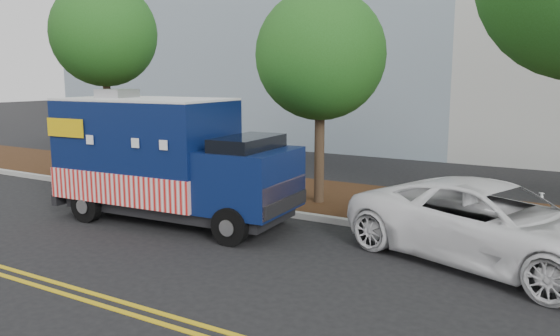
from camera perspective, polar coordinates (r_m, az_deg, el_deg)
The scene contains 10 objects.
ground at distance 12.90m, azimuth -4.93°, elevation -6.03°, with size 120.00×120.00×0.00m, color black.
curb at distance 14.00m, azimuth -1.60°, elevation -4.42°, with size 120.00×0.18×0.15m, color #9E9E99.
mulch_strip at distance 15.77m, azimuth 2.48°, elevation -2.82°, with size 120.00×4.00×0.15m, color #321E0E.
centerline_near at distance 9.82m, azimuth -20.52°, elevation -11.72°, with size 120.00×0.10×0.01m, color gold.
centerline_far at distance 9.67m, azimuth -21.69°, elevation -12.11°, with size 120.00×0.10×0.01m, color gold.
tree_a at distance 20.31m, azimuth -17.93°, elevation 13.17°, with size 3.63×3.63×6.71m.
tree_b at distance 14.23m, azimuth 4.26°, elevation 11.66°, with size 3.34×3.34×5.66m.
sign_post at distance 17.11m, azimuth -15.10°, elevation 1.67°, with size 0.06×0.06×2.40m, color #473828.
food_truck at distance 13.34m, azimuth -11.98°, elevation 0.58°, with size 6.10×2.61×3.14m.
white_car at distance 10.90m, azimuth 21.32°, elevation -5.48°, with size 2.52×5.46×1.52m, color white.
Camera 1 is at (7.25, -10.08, 3.49)m, focal length 35.00 mm.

